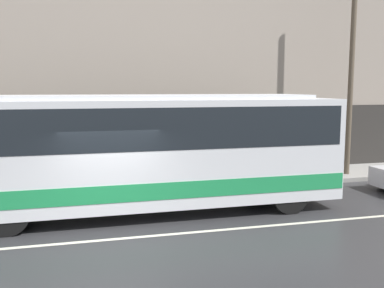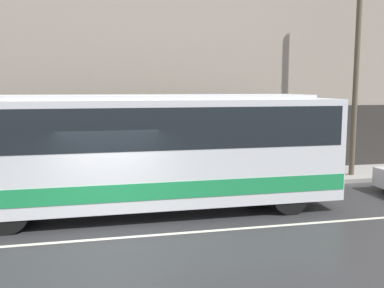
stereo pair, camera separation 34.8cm
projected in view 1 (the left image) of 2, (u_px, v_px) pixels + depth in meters
name	position (u px, v px, depth m)	size (l,w,h in m)	color
ground_plane	(114.00, 239.00, 10.07)	(60.00, 60.00, 0.00)	#2D2D30
sidewalk	(103.00, 186.00, 15.17)	(60.00, 2.65, 0.16)	gray
building_facade	(96.00, 1.00, 15.72)	(60.00, 0.35, 13.84)	gray
lane_stripe	(114.00, 239.00, 10.07)	(54.00, 0.14, 0.01)	beige
transit_bus	(139.00, 147.00, 11.96)	(11.48, 2.53, 3.35)	silver
utility_pole_near	(352.00, 62.00, 16.41)	(0.20, 0.20, 8.76)	brown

